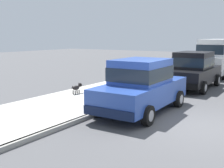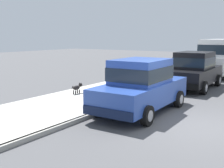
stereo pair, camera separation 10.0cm
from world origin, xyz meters
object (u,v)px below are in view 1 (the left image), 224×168
object	(u,v)px
car_white_van	(218,56)
fire_hydrant	(145,83)
dog_black	(77,87)
car_blue_sedan	(142,85)
car_black_sedan	(194,70)

from	to	relation	value
car_white_van	fire_hydrant	xyz separation A→B (m)	(-1.46, -7.95, -0.92)
dog_black	car_blue_sedan	bearing A→B (deg)	-11.24
car_black_sedan	car_white_van	size ratio (longest dim) A/B	0.93
dog_black	fire_hydrant	bearing A→B (deg)	50.06
car_black_sedan	fire_hydrant	size ratio (longest dim) A/B	6.38
fire_hydrant	car_blue_sedan	bearing A→B (deg)	-65.14
car_white_van	dog_black	distance (m)	11.15
car_white_van	dog_black	xyz separation A→B (m)	(-3.60, -10.51, -0.97)
car_blue_sedan	car_white_van	bearing A→B (deg)	90.33
car_black_sedan	dog_black	size ratio (longest dim) A/B	6.14
car_blue_sedan	fire_hydrant	size ratio (longest dim) A/B	6.40
car_blue_sedan	car_black_sedan	world-z (taller)	same
car_white_van	dog_black	bearing A→B (deg)	-108.90
car_blue_sedan	car_white_van	world-z (taller)	car_white_van
car_black_sedan	fire_hydrant	bearing A→B (deg)	-122.34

